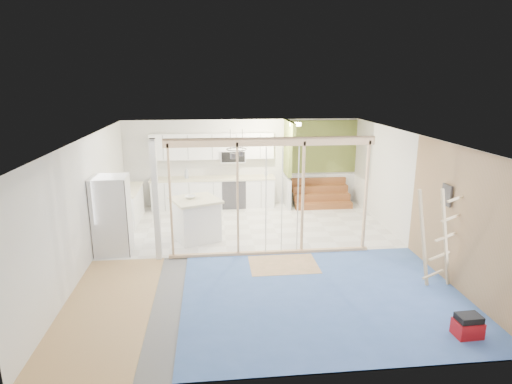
{
  "coord_description": "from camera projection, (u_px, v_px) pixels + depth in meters",
  "views": [
    {
      "loc": [
        -0.92,
        -8.68,
        3.75
      ],
      "look_at": [
        0.05,
        0.6,
        1.28
      ],
      "focal_mm": 30.0,
      "sensor_mm": 36.0,
      "label": 1
    }
  ],
  "objects": [
    {
      "name": "soap_bottle_a",
      "position": [
        186.0,
        173.0,
        12.48
      ],
      "size": [
        0.14,
        0.14,
        0.34
      ],
      "primitive_type": "imported",
      "rotation": [
        0.0,
        0.0,
        -0.07
      ],
      "color": "#A5ACB8",
      "rests_on": "base_cabinets"
    },
    {
      "name": "ceiling_light",
      "position": [
        295.0,
        124.0,
        11.78
      ],
      "size": [
        0.32,
        0.32,
        0.08
      ],
      "primitive_type": "cylinder",
      "color": "#FFEABF",
      "rests_on": "room"
    },
    {
      "name": "toolbox",
      "position": [
        468.0,
        327.0,
        6.37
      ],
      "size": [
        0.4,
        0.3,
        0.37
      ],
      "rotation": [
        0.0,
        0.0,
        0.04
      ],
      "color": "maroon",
      "rests_on": "room"
    },
    {
      "name": "room",
      "position": [
        256.0,
        198.0,
        9.07
      ],
      "size": [
        7.01,
        8.01,
        2.61
      ],
      "color": "slate",
      "rests_on": "ground"
    },
    {
      "name": "base_cabinets",
      "position": [
        189.0,
        196.0,
        12.35
      ],
      "size": [
        4.45,
        2.24,
        0.93
      ],
      "color": "white",
      "rests_on": "room"
    },
    {
      "name": "fridge",
      "position": [
        112.0,
        216.0,
        9.29
      ],
      "size": [
        0.79,
        0.76,
        1.74
      ],
      "rotation": [
        0.0,
        0.0,
        0.04
      ],
      "color": "silver",
      "rests_on": "room"
    },
    {
      "name": "green_partition",
      "position": [
        311.0,
        175.0,
        12.88
      ],
      "size": [
        2.25,
        1.51,
        2.6
      ],
      "color": "olive",
      "rests_on": "room"
    },
    {
      "name": "stud_frame",
      "position": [
        244.0,
        185.0,
        8.96
      ],
      "size": [
        4.66,
        0.14,
        2.6
      ],
      "color": "#E0B489",
      "rests_on": "room"
    },
    {
      "name": "upper_cabinets",
      "position": [
        214.0,
        147.0,
        12.52
      ],
      "size": [
        3.6,
        0.41,
        0.85
      ],
      "color": "white",
      "rests_on": "room"
    },
    {
      "name": "soap_bottle_b",
      "position": [
        266.0,
        172.0,
        12.86
      ],
      "size": [
        0.12,
        0.12,
        0.2
      ],
      "primitive_type": "imported",
      "rotation": [
        0.0,
        0.0,
        0.43
      ],
      "color": "silver",
      "rests_on": "base_cabinets"
    },
    {
      "name": "ladder",
      "position": [
        437.0,
        238.0,
        7.7
      ],
      "size": [
        1.01,
        0.15,
        1.89
      ],
      "rotation": [
        0.0,
        0.0,
        0.25
      ],
      "color": "tan",
      "rests_on": "room"
    },
    {
      "name": "bowl",
      "position": [
        190.0,
        197.0,
        10.1
      ],
      "size": [
        0.33,
        0.33,
        0.06
      ],
      "primitive_type": "imported",
      "rotation": [
        0.0,
        0.0,
        -0.35
      ],
      "color": "silver",
      "rests_on": "island"
    },
    {
      "name": "floor_overlays",
      "position": [
        259.0,
        253.0,
        9.46
      ],
      "size": [
        7.0,
        8.0,
        0.03
      ],
      "color": "white",
      "rests_on": "room"
    },
    {
      "name": "sheathing_panel",
      "position": [
        465.0,
        223.0,
        7.5
      ],
      "size": [
        0.02,
        4.0,
        2.6
      ],
      "primitive_type": "cube",
      "color": "#A67C5A",
      "rests_on": "room"
    },
    {
      "name": "electrical_panel",
      "position": [
        447.0,
        195.0,
        7.98
      ],
      "size": [
        0.04,
        0.3,
        0.4
      ],
      "primitive_type": "cube",
      "color": "#3D3D42",
      "rests_on": "room"
    },
    {
      "name": "pot_rack",
      "position": [
        236.0,
        151.0,
        10.68
      ],
      "size": [
        0.52,
        0.52,
        0.72
      ],
      "color": "black",
      "rests_on": "room"
    },
    {
      "name": "island",
      "position": [
        196.0,
        219.0,
        10.19
      ],
      "size": [
        1.35,
        1.35,
        1.01
      ],
      "rotation": [
        0.0,
        0.0,
        0.39
      ],
      "color": "white",
      "rests_on": "room"
    }
  ]
}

